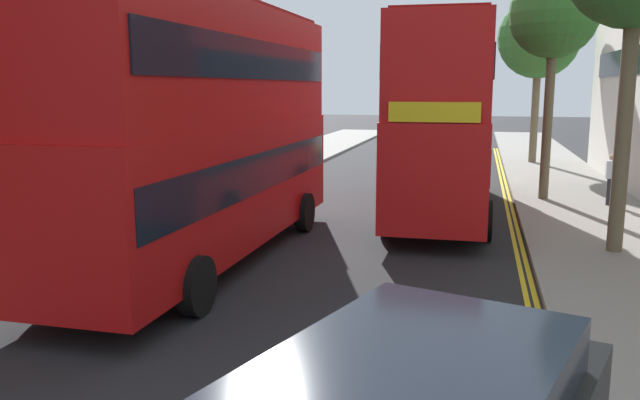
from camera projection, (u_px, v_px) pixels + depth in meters
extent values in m
cube|color=gray|center=(613.00, 246.00, 15.37)|extent=(4.00, 80.00, 0.14)
cube|color=gray|center=(125.00, 220.00, 18.45)|extent=(4.00, 80.00, 0.14)
cube|color=yellow|center=(527.00, 266.00, 13.97)|extent=(0.10, 56.00, 0.01)
cube|color=yellow|center=(519.00, 265.00, 14.01)|extent=(0.10, 56.00, 0.01)
cube|color=#B20F0F|center=(208.00, 183.00, 14.14)|extent=(2.61, 10.82, 2.60)
cube|color=#B20F0F|center=(205.00, 65.00, 13.70)|extent=(2.56, 10.61, 2.50)
cube|color=black|center=(208.00, 170.00, 14.09)|extent=(2.64, 10.39, 0.84)
cube|color=black|center=(205.00, 60.00, 13.68)|extent=(2.62, 10.18, 0.80)
cube|color=yellow|center=(282.00, 106.00, 19.00)|extent=(2.00, 0.08, 0.44)
cube|color=maroon|center=(203.00, 2.00, 13.47)|extent=(2.35, 9.74, 0.10)
cylinder|color=black|center=(218.00, 208.00, 17.85)|extent=(0.31, 1.04, 1.04)
cylinder|color=black|center=(305.00, 212.00, 17.23)|extent=(0.31, 1.04, 1.04)
cylinder|color=black|center=(68.00, 275.00, 11.46)|extent=(0.31, 1.04, 1.04)
cylinder|color=black|center=(197.00, 286.00, 10.85)|extent=(0.31, 1.04, 1.04)
cube|color=red|center=(443.00, 157.00, 19.48)|extent=(2.59, 10.82, 2.60)
cube|color=red|center=(446.00, 71.00, 19.03)|extent=(2.54, 10.60, 2.50)
cube|color=black|center=(444.00, 147.00, 19.42)|extent=(2.62, 10.39, 0.84)
cube|color=black|center=(446.00, 68.00, 19.02)|extent=(2.60, 10.17, 0.80)
cube|color=yellow|center=(434.00, 112.00, 14.05)|extent=(2.00, 0.08, 0.44)
cube|color=maroon|center=(448.00, 26.00, 18.81)|extent=(2.33, 9.74, 0.10)
cylinder|color=black|center=(486.00, 220.00, 16.19)|extent=(0.31, 1.04, 1.04)
cylinder|color=black|center=(387.00, 216.00, 16.76)|extent=(0.31, 1.04, 1.04)
cylinder|color=black|center=(483.00, 183.00, 22.61)|extent=(0.31, 1.04, 1.04)
cylinder|color=black|center=(412.00, 180.00, 23.18)|extent=(0.31, 1.04, 1.04)
cylinder|color=#2D2D38|center=(610.00, 192.00, 20.33)|extent=(0.22, 0.22, 0.85)
cube|color=silver|center=(612.00, 170.00, 20.21)|extent=(0.34, 0.22, 0.56)
sphere|color=beige|center=(613.00, 157.00, 20.14)|extent=(0.20, 0.20, 0.20)
cylinder|color=#6B6047|center=(535.00, 113.00, 31.76)|extent=(0.37, 0.37, 4.89)
cylinder|color=#6B6047|center=(549.00, 55.00, 31.24)|extent=(0.31, 1.07, 0.80)
cylinder|color=#6B6047|center=(538.00, 54.00, 31.85)|extent=(1.30, 0.16, 0.96)
cylinder|color=#6B6047|center=(526.00, 55.00, 31.44)|extent=(0.21, 1.15, 0.85)
cylinder|color=#6B6047|center=(536.00, 51.00, 30.61)|extent=(1.49, 0.45, 1.10)
sphere|color=#33702D|center=(539.00, 38.00, 31.13)|extent=(3.93, 3.93, 3.93)
cylinder|color=#6B6047|center=(548.00, 121.00, 21.17)|extent=(0.31, 0.31, 5.17)
cylinder|color=#6B6047|center=(568.00, 30.00, 20.69)|extent=(0.41, 1.00, 0.75)
cylinder|color=#6B6047|center=(550.00, 33.00, 21.07)|extent=(0.88, 0.21, 0.66)
cylinder|color=#6B6047|center=(533.00, 27.00, 20.81)|extent=(0.16, 1.29, 0.95)
cylinder|color=#6B6047|center=(548.00, 21.00, 19.96)|extent=(1.59, 0.59, 1.19)
sphere|color=#33702D|center=(554.00, 14.00, 20.57)|extent=(2.84, 2.84, 2.84)
cylinder|color=#6B6047|center=(624.00, 129.00, 14.23)|extent=(0.34, 0.34, 5.54)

